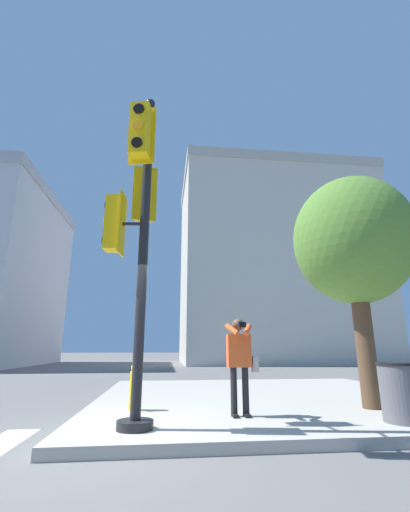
{
  "coord_description": "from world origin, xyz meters",
  "views": [
    {
      "loc": [
        0.96,
        -5.0,
        1.26
      ],
      "look_at": [
        1.65,
        1.01,
        2.88
      ],
      "focal_mm": 24.0,
      "sensor_mm": 36.0,
      "label": 1
    }
  ],
  "objects_px": {
    "traffic_signal_pole": "(137,218)",
    "person_photographer": "(240,357)",
    "street_tree": "(353,241)",
    "fire_hydrant": "(135,387)",
    "trash_bin": "(400,392)"
  },
  "relations": [
    {
      "from": "traffic_signal_pole",
      "to": "person_photographer",
      "type": "relative_size",
      "value": 3.39
    },
    {
      "from": "person_photographer",
      "to": "street_tree",
      "type": "distance_m",
      "value": 3.5
    },
    {
      "from": "person_photographer",
      "to": "fire_hydrant",
      "type": "height_order",
      "value": "person_photographer"
    },
    {
      "from": "traffic_signal_pole",
      "to": "trash_bin",
      "type": "xyz_separation_m",
      "value": [
        4.14,
        -0.04,
        -2.7
      ]
    },
    {
      "from": "traffic_signal_pole",
      "to": "person_photographer",
      "type": "xyz_separation_m",
      "value": [
        1.8,
        0.73,
        -2.19
      ]
    },
    {
      "from": "street_tree",
      "to": "fire_hydrant",
      "type": "xyz_separation_m",
      "value": [
        -4.41,
        0.33,
        -2.86
      ]
    },
    {
      "from": "person_photographer",
      "to": "trash_bin",
      "type": "height_order",
      "value": "person_photographer"
    },
    {
      "from": "trash_bin",
      "to": "street_tree",
      "type": "bearing_deg",
      "value": 78.36
    },
    {
      "from": "fire_hydrant",
      "to": "trash_bin",
      "type": "bearing_deg",
      "value": -20.51
    },
    {
      "from": "traffic_signal_pole",
      "to": "street_tree",
      "type": "height_order",
      "value": "traffic_signal_pole"
    },
    {
      "from": "person_photographer",
      "to": "trash_bin",
      "type": "distance_m",
      "value": 2.51
    },
    {
      "from": "street_tree",
      "to": "fire_hydrant",
      "type": "relative_size",
      "value": 5.72
    },
    {
      "from": "person_photographer",
      "to": "street_tree",
      "type": "relative_size",
      "value": 0.34
    },
    {
      "from": "trash_bin",
      "to": "fire_hydrant",
      "type": "bearing_deg",
      "value": 159.49
    },
    {
      "from": "person_photographer",
      "to": "trash_bin",
      "type": "relative_size",
      "value": 1.83
    }
  ]
}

